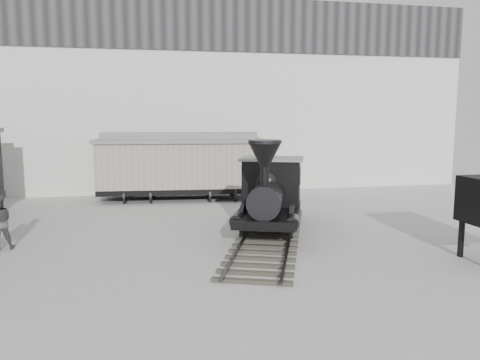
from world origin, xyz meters
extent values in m
plane|color=#9E9E9B|center=(0.00, 0.00, 0.00)|extent=(90.00, 90.00, 0.00)
cube|color=silver|center=(0.00, 15.00, 5.50)|extent=(34.00, 2.40, 11.00)
cube|color=#232326|center=(0.00, 13.75, 9.50)|extent=(34.00, 0.12, 3.00)
cube|color=#3B362E|center=(1.83, 3.03, 0.09)|extent=(5.50, 10.14, 0.17)
cube|color=#2D2D30|center=(1.09, 3.30, 0.14)|extent=(3.54, 9.41, 0.07)
cube|color=#2D2D30|center=(2.56, 2.76, 0.14)|extent=(3.54, 9.41, 0.07)
cylinder|color=black|center=(0.84, 2.81, 0.77)|extent=(0.54, 1.17, 1.20)
cylinder|color=black|center=(2.43, 2.23, 0.77)|extent=(0.54, 1.17, 1.20)
cylinder|color=black|center=(1.33, 4.14, 0.77)|extent=(0.54, 1.17, 1.20)
cylinder|color=black|center=(2.92, 3.55, 0.77)|extent=(0.54, 1.17, 1.20)
cube|color=black|center=(1.88, 3.18, 0.90)|extent=(3.39, 4.42, 0.30)
cylinder|color=black|center=(1.62, 2.47, 1.60)|extent=(1.89, 2.72, 1.09)
cylinder|color=black|center=(1.28, 1.55, 2.45)|extent=(0.36, 0.36, 0.65)
cone|color=black|center=(1.28, 1.55, 3.15)|extent=(1.34, 1.34, 0.76)
sphere|color=black|center=(1.77, 2.88, 2.12)|extent=(0.57, 0.57, 0.57)
cube|color=black|center=(2.22, 4.10, 1.90)|extent=(2.50, 2.11, 1.69)
cube|color=gray|center=(2.22, 4.10, 2.78)|extent=(2.78, 2.39, 0.09)
cube|color=black|center=(2.90, 5.94, 1.29)|extent=(2.59, 2.72, 0.98)
cylinder|color=black|center=(-2.83, 11.76, 0.37)|extent=(1.92, 0.90, 0.74)
cylinder|color=black|center=(1.43, 11.40, 0.37)|extent=(1.92, 0.90, 0.74)
cube|color=black|center=(-0.70, 11.58, 0.56)|extent=(8.54, 3.04, 0.28)
cube|color=gray|center=(-0.70, 11.58, 1.86)|extent=(8.55, 3.13, 2.33)
cube|color=gray|center=(-0.70, 11.58, 3.12)|extent=(8.85, 3.43, 0.19)
cube|color=gray|center=(-0.70, 11.58, 3.38)|extent=(8.06, 1.80, 0.33)
cube|color=black|center=(7.15, -0.37, 0.59)|extent=(0.13, 0.13, 1.18)
camera|label=1|loc=(-2.46, -12.95, 4.39)|focal=35.00mm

